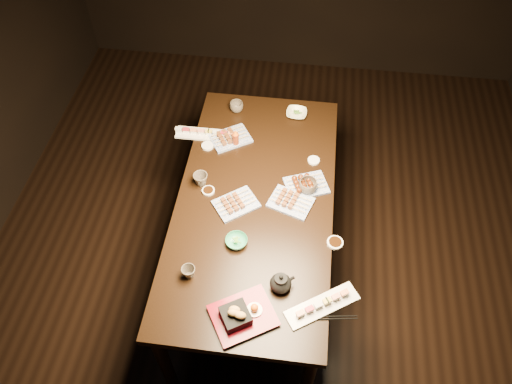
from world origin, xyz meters
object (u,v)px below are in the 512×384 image
Objects in this scene: edamame_bowl_green at (236,241)px; yakitori_plate_left at (230,136)px; sushi_platter_far at (205,133)px; teacup_mid_right at (308,186)px; yakitori_plate_center at (236,202)px; teacup_near_left at (189,272)px; sushi_platter_near at (322,304)px; tempura_tray at (243,312)px; condiment_bottle at (236,138)px; edamame_bowl_cream at (296,114)px; dining_table at (255,237)px; teacup_far_left at (201,179)px; yakitori_plate_right at (291,200)px; teapot at (281,282)px; teacup_far_right at (237,107)px.

yakitori_plate_left is at bearing 101.57° from edamame_bowl_green.
sushi_platter_far is 3.53× the size of teacup_mid_right.
sushi_platter_far is at bearing 142.50° from yakitori_plate_left.
teacup_near_left reaches higher than yakitori_plate_center.
sushi_platter_near is 1.29× the size of tempura_tray.
condiment_bottle is at bearing 69.33° from tempura_tray.
teacup_mid_right is at bearing -79.81° from edamame_bowl_cream.
yakitori_plate_center is 0.26m from edamame_bowl_green.
dining_table is 4.79× the size of sushi_platter_far.
yakitori_plate_center is at bearing 70.55° from teacup_near_left.
edamame_bowl_green is at bearing -110.92° from yakitori_plate_left.
sushi_platter_near is at bearing -80.68° from teacup_mid_right.
sushi_platter_near is 0.39m from tempura_tray.
dining_table is 21.04× the size of teacup_far_left.
tempura_tray reaches higher than teacup_near_left.
teacup_far_left reaches higher than sushi_platter_near.
condiment_bottle reaches higher than yakitori_plate_right.
teapot is (0.02, -1.28, 0.04)m from edamame_bowl_cream.
teacup_far_right is (-0.63, 1.35, 0.01)m from sushi_platter_near.
teacup_far_right is at bearing 139.20° from yakitori_plate_right.
tempura_tray is at bearing -79.47° from condiment_bottle.
teacup_mid_right is (0.51, -0.36, 0.01)m from yakitori_plate_left.
yakitori_plate_center is at bearing -158.69° from teacup_mid_right.
edamame_bowl_cream is 1.47m from tempura_tray.
teapot reaches higher than sushi_platter_far.
condiment_bottle is (-0.07, 0.47, 0.03)m from yakitori_plate_center.
yakitori_plate_right is 0.54m from teacup_far_left.
edamame_bowl_cream is 1.51× the size of teacup_far_right.
edamame_bowl_green is 1.13× the size of teacup_mid_right.
teapot is (0.58, -1.02, 0.03)m from sushi_platter_far.
teacup_mid_right is at bearing -50.59° from teacup_far_right.
sushi_platter_near is 2.92× the size of teapot.
condiment_bottle reaches higher than edamame_bowl_green.
teacup_mid_right is (0.36, 0.41, 0.02)m from edamame_bowl_green.
sushi_platter_near is 0.57m from edamame_bowl_green.
teapot is at bearing -98.51° from teacup_mid_right.
yakitori_plate_left is at bearing -145.71° from edamame_bowl_cream.
yakitori_plate_left is at bearing 70.93° from tempura_tray.
edamame_bowl_green is at bearing -81.35° from teacup_far_right.
yakitori_plate_right is 0.74m from edamame_bowl_cream.
edamame_bowl_green is 0.47m from teacup_far_left.
yakitori_plate_center reaches higher than dining_table.
edamame_bowl_cream is (0.24, 1.04, -0.00)m from edamame_bowl_green.
yakitori_plate_left is 0.79m from edamame_bowl_green.
sushi_platter_near is at bearing -7.03° from teacup_near_left.
dining_table is 0.42m from yakitori_plate_center.
yakitori_plate_right is 0.74m from tempura_tray.
yakitori_plate_left is at bearing 133.11° from condiment_bottle.
dining_table is 16.92× the size of teacup_mid_right.
teacup_far_right is at bearing 81.29° from teapot.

